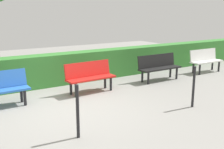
{
  "coord_description": "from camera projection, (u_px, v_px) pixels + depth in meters",
  "views": [
    {
      "loc": [
        2.31,
        5.71,
        2.26
      ],
      "look_at": [
        -1.62,
        -0.44,
        0.55
      ],
      "focal_mm": 43.42,
      "sensor_mm": 36.0,
      "label": 1
    }
  ],
  "objects": [
    {
      "name": "ground_plane",
      "position": [
        65.0,
        109.0,
        6.41
      ],
      "size": [
        22.17,
        22.17,
        0.0
      ],
      "primitive_type": "plane",
      "color": "gray"
    },
    {
      "name": "bench_white",
      "position": [
        205.0,
        60.0,
        10.23
      ],
      "size": [
        1.38,
        0.48,
        0.86
      ],
      "rotation": [
        0.0,
        0.0,
        -0.02
      ],
      "color": "white",
      "rests_on": "ground_plane"
    },
    {
      "name": "bench_black",
      "position": [
        159.0,
        66.0,
        9.01
      ],
      "size": [
        1.56,
        0.46,
        0.86
      ],
      "rotation": [
        0.0,
        0.0,
        0.0
      ],
      "color": "black",
      "rests_on": "ground_plane"
    },
    {
      "name": "bench_red",
      "position": [
        90.0,
        76.0,
        7.68
      ],
      "size": [
        1.46,
        0.52,
        0.86
      ],
      "rotation": [
        0.0,
        0.0,
        0.05
      ],
      "color": "red",
      "rests_on": "ground_plane"
    },
    {
      "name": "hedge_row",
      "position": [
        69.0,
        68.0,
        8.73
      ],
      "size": [
        18.17,
        0.6,
        0.97
      ],
      "primitive_type": "cube",
      "color": "#387F33",
      "rests_on": "ground_plane"
    },
    {
      "name": "railing_post_mid",
      "position": [
        194.0,
        87.0,
        6.45
      ],
      "size": [
        0.06,
        0.06,
        1.0
      ],
      "primitive_type": "cylinder",
      "color": "black",
      "rests_on": "ground_plane"
    },
    {
      "name": "railing_post_far",
      "position": [
        78.0,
        112.0,
        4.86
      ],
      "size": [
        0.06,
        0.06,
        1.0
      ],
      "primitive_type": "cylinder",
      "color": "black",
      "rests_on": "ground_plane"
    }
  ]
}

